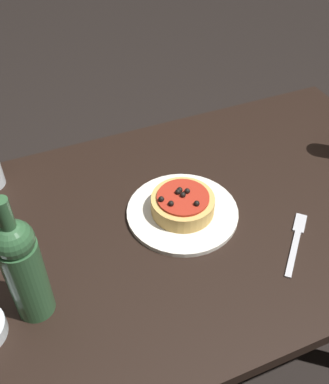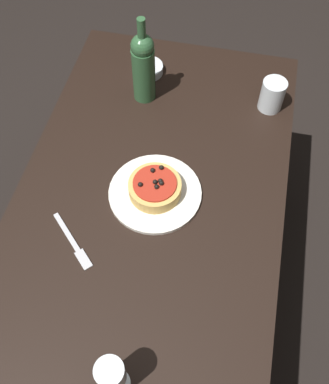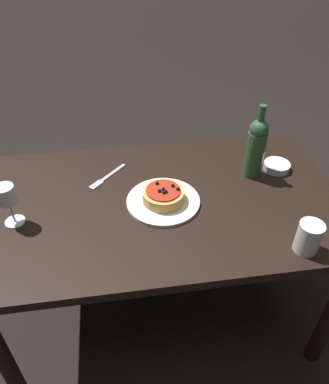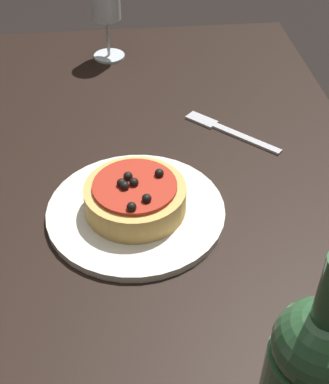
{
  "view_description": "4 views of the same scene",
  "coord_description": "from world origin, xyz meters",
  "px_view_note": "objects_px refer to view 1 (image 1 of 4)",
  "views": [
    {
      "loc": [
        -0.34,
        -0.68,
        1.51
      ],
      "look_at": [
        -0.04,
        0.02,
        0.79
      ],
      "focal_mm": 42.0,
      "sensor_mm": 36.0,
      "label": 1
    },
    {
      "loc": [
        0.69,
        0.19,
        1.83
      ],
      "look_at": [
        0.04,
        0.05,
        0.79
      ],
      "focal_mm": 42.0,
      "sensor_mm": 36.0,
      "label": 2
    },
    {
      "loc": [
        0.15,
        1.06,
        1.62
      ],
      "look_at": [
        0.0,
        0.07,
        0.8
      ],
      "focal_mm": 35.0,
      "sensor_mm": 36.0,
      "label": 3
    },
    {
      "loc": [
        -0.6,
        0.03,
        1.28
      ],
      "look_at": [
        -0.02,
        -0.03,
        0.76
      ],
      "focal_mm": 50.0,
      "sensor_mm": 36.0,
      "label": 4
    }
  ],
  "objects_px": {
    "dinner_plate": "(182,212)",
    "wine_bottle": "(23,268)",
    "pizza": "(183,204)",
    "dining_table": "(184,242)",
    "fork": "(296,240)"
  },
  "relations": [
    {
      "from": "dining_table",
      "to": "wine_bottle",
      "type": "xyz_separation_m",
      "value": [
        -0.38,
        -0.11,
        0.22
      ]
    },
    {
      "from": "dinner_plate",
      "to": "wine_bottle",
      "type": "bearing_deg",
      "value": -161.92
    },
    {
      "from": "dinner_plate",
      "to": "dining_table",
      "type": "bearing_deg",
      "value": -89.25
    },
    {
      "from": "dining_table",
      "to": "dinner_plate",
      "type": "distance_m",
      "value": 0.1
    },
    {
      "from": "pizza",
      "to": "fork",
      "type": "height_order",
      "value": "pizza"
    },
    {
      "from": "dinner_plate",
      "to": "pizza",
      "type": "xyz_separation_m",
      "value": [
        -0.0,
        -0.0,
        0.03
      ]
    },
    {
      "from": "fork",
      "to": "dinner_plate",
      "type": "bearing_deg",
      "value": 92.97
    },
    {
      "from": "dinner_plate",
      "to": "fork",
      "type": "xyz_separation_m",
      "value": [
        0.21,
        -0.18,
        -0.0
      ]
    },
    {
      "from": "dinner_plate",
      "to": "fork",
      "type": "distance_m",
      "value": 0.28
    },
    {
      "from": "wine_bottle",
      "to": "dining_table",
      "type": "bearing_deg",
      "value": 16.03
    },
    {
      "from": "wine_bottle",
      "to": "pizza",
      "type": "bearing_deg",
      "value": 18.09
    },
    {
      "from": "fork",
      "to": "dining_table",
      "type": "bearing_deg",
      "value": 95.37
    },
    {
      "from": "pizza",
      "to": "wine_bottle",
      "type": "bearing_deg",
      "value": -161.91
    },
    {
      "from": "wine_bottle",
      "to": "fork",
      "type": "relative_size",
      "value": 1.94
    },
    {
      "from": "dinner_plate",
      "to": "wine_bottle",
      "type": "xyz_separation_m",
      "value": [
        -0.38,
        -0.13,
        0.13
      ]
    }
  ]
}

